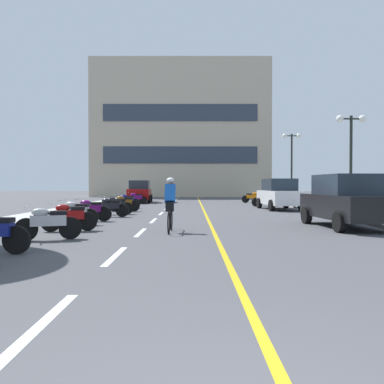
# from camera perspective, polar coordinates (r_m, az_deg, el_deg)

# --- Properties ---
(ground_plane) EXTENTS (140.00, 140.00, 0.00)m
(ground_plane) POSITION_cam_1_polar(r_m,az_deg,el_deg) (23.15, 0.84, -2.58)
(ground_plane) COLOR #47474C
(curb_left) EXTENTS (2.40, 72.00, 0.12)m
(curb_left) POSITION_cam_1_polar(r_m,az_deg,el_deg) (27.00, -14.75, -1.97)
(curb_left) COLOR #A8A8A3
(curb_left) RESTS_ON ground
(curb_right) EXTENTS (2.40, 72.00, 0.12)m
(curb_right) POSITION_cam_1_polar(r_m,az_deg,el_deg) (27.23, 16.06, -1.95)
(curb_right) COLOR #A8A8A3
(curb_right) RESTS_ON ground
(lane_dash_0) EXTENTS (0.14, 2.20, 0.01)m
(lane_dash_0) POSITION_cam_1_polar(r_m,az_deg,el_deg) (4.63, -21.11, -17.39)
(lane_dash_0) COLOR silver
(lane_dash_0) RESTS_ON ground
(lane_dash_1) EXTENTS (0.14, 2.20, 0.01)m
(lane_dash_1) POSITION_cam_1_polar(r_m,az_deg,el_deg) (8.38, -11.19, -9.00)
(lane_dash_1) COLOR silver
(lane_dash_1) RESTS_ON ground
(lane_dash_2) EXTENTS (0.14, 2.20, 0.01)m
(lane_dash_2) POSITION_cam_1_polar(r_m,az_deg,el_deg) (12.29, -7.62, -5.78)
(lane_dash_2) COLOR silver
(lane_dash_2) RESTS_ON ground
(lane_dash_3) EXTENTS (0.14, 2.20, 0.01)m
(lane_dash_3) POSITION_cam_1_polar(r_m,az_deg,el_deg) (16.25, -5.79, -4.12)
(lane_dash_3) COLOR silver
(lane_dash_3) RESTS_ON ground
(lane_dash_4) EXTENTS (0.14, 2.20, 0.01)m
(lane_dash_4) POSITION_cam_1_polar(r_m,az_deg,el_deg) (20.22, -4.69, -3.10)
(lane_dash_4) COLOR silver
(lane_dash_4) RESTS_ON ground
(lane_dash_5) EXTENTS (0.14, 2.20, 0.01)m
(lane_dash_5) POSITION_cam_1_polar(r_m,az_deg,el_deg) (24.20, -3.95, -2.42)
(lane_dash_5) COLOR silver
(lane_dash_5) RESTS_ON ground
(lane_dash_6) EXTENTS (0.14, 2.20, 0.01)m
(lane_dash_6) POSITION_cam_1_polar(r_m,az_deg,el_deg) (28.18, -3.42, -1.93)
(lane_dash_6) COLOR silver
(lane_dash_6) RESTS_ON ground
(lane_dash_7) EXTENTS (0.14, 2.20, 0.01)m
(lane_dash_7) POSITION_cam_1_polar(r_m,az_deg,el_deg) (32.17, -3.02, -1.56)
(lane_dash_7) COLOR silver
(lane_dash_7) RESTS_ON ground
(lane_dash_8) EXTENTS (0.14, 2.20, 0.01)m
(lane_dash_8) POSITION_cam_1_polar(r_m,az_deg,el_deg) (36.17, -2.71, -1.27)
(lane_dash_8) COLOR silver
(lane_dash_8) RESTS_ON ground
(lane_dash_9) EXTENTS (0.14, 2.20, 0.01)m
(lane_dash_9) POSITION_cam_1_polar(r_m,az_deg,el_deg) (40.16, -2.46, -1.04)
(lane_dash_9) COLOR silver
(lane_dash_9) RESTS_ON ground
(lane_dash_10) EXTENTS (0.14, 2.20, 0.01)m
(lane_dash_10) POSITION_cam_1_polar(r_m,az_deg,el_deg) (44.15, -2.26, -0.86)
(lane_dash_10) COLOR silver
(lane_dash_10) RESTS_ON ground
(lane_dash_11) EXTENTS (0.14, 2.20, 0.01)m
(lane_dash_11) POSITION_cam_1_polar(r_m,az_deg,el_deg) (48.15, -2.09, -0.70)
(lane_dash_11) COLOR silver
(lane_dash_11) RESTS_ON ground
(centre_line_yellow) EXTENTS (0.12, 66.00, 0.01)m
(centre_line_yellow) POSITION_cam_1_polar(r_m,az_deg,el_deg) (26.15, 1.26, -2.16)
(centre_line_yellow) COLOR gold
(centre_line_yellow) RESTS_ON ground
(office_building) EXTENTS (21.82, 8.16, 16.74)m
(office_building) POSITION_cam_1_polar(r_m,az_deg,el_deg) (51.61, -1.79, 8.73)
(office_building) COLOR #BCAD93
(office_building) RESTS_ON ground
(street_lamp_mid) EXTENTS (1.46, 0.36, 4.75)m
(street_lamp_mid) POSITION_cam_1_polar(r_m,az_deg,el_deg) (20.98, 21.72, 6.90)
(street_lamp_mid) COLOR black
(street_lamp_mid) RESTS_ON curb_right
(street_lamp_far) EXTENTS (1.46, 0.36, 5.34)m
(street_lamp_far) POSITION_cam_1_polar(r_m,az_deg,el_deg) (31.90, 13.95, 5.58)
(street_lamp_far) COLOR black
(street_lamp_far) RESTS_ON curb_right
(parked_car_near) EXTENTS (2.17, 4.31, 1.82)m
(parked_car_near) POSITION_cam_1_polar(r_m,az_deg,el_deg) (14.54, 21.02, -1.18)
(parked_car_near) COLOR black
(parked_car_near) RESTS_ON ground
(parked_car_mid) EXTENTS (2.16, 4.31, 1.82)m
(parked_car_mid) POSITION_cam_1_polar(r_m,az_deg,el_deg) (23.93, 12.23, -0.29)
(parked_car_mid) COLOR black
(parked_car_mid) RESTS_ON ground
(parked_car_far) EXTENTS (2.08, 4.27, 1.82)m
(parked_car_far) POSITION_cam_1_polar(r_m,az_deg,el_deg) (32.96, -7.75, 0.08)
(parked_car_far) COLOR black
(parked_car_far) RESTS_ON ground
(motorcycle_3) EXTENTS (1.64, 0.79, 0.92)m
(motorcycle_3) POSITION_cam_1_polar(r_m,az_deg,el_deg) (11.14, -20.25, -4.12)
(motorcycle_3) COLOR black
(motorcycle_3) RESTS_ON ground
(motorcycle_4) EXTENTS (1.66, 0.72, 0.92)m
(motorcycle_4) POSITION_cam_1_polar(r_m,az_deg,el_deg) (13.02, -17.50, -3.37)
(motorcycle_4) COLOR black
(motorcycle_4) RESTS_ON ground
(motorcycle_5) EXTENTS (1.70, 0.60, 0.92)m
(motorcycle_5) POSITION_cam_1_polar(r_m,az_deg,el_deg) (15.01, -16.61, -2.78)
(motorcycle_5) COLOR black
(motorcycle_5) RESTS_ON ground
(motorcycle_6) EXTENTS (1.70, 0.60, 0.92)m
(motorcycle_6) POSITION_cam_1_polar(r_m,az_deg,el_deg) (16.36, -14.67, -2.46)
(motorcycle_6) COLOR black
(motorcycle_6) RESTS_ON ground
(motorcycle_7) EXTENTS (1.70, 0.60, 0.92)m
(motorcycle_7) POSITION_cam_1_polar(r_m,az_deg,el_deg) (18.37, -11.89, -2.07)
(motorcycle_7) COLOR black
(motorcycle_7) RESTS_ON ground
(motorcycle_8) EXTENTS (1.66, 0.74, 0.92)m
(motorcycle_8) POSITION_cam_1_polar(r_m,az_deg,el_deg) (19.80, -11.16, -1.85)
(motorcycle_8) COLOR black
(motorcycle_8) RESTS_ON ground
(motorcycle_9) EXTENTS (1.70, 0.60, 0.92)m
(motorcycle_9) POSITION_cam_1_polar(r_m,az_deg,el_deg) (21.95, -10.00, -1.56)
(motorcycle_9) COLOR black
(motorcycle_9) RESTS_ON ground
(motorcycle_10) EXTENTS (1.70, 0.60, 0.92)m
(motorcycle_10) POSITION_cam_1_polar(r_m,az_deg,el_deg) (25.01, -9.62, -1.24)
(motorcycle_10) COLOR black
(motorcycle_10) RESTS_ON ground
(motorcycle_11) EXTENTS (1.69, 0.63, 0.92)m
(motorcycle_11) POSITION_cam_1_polar(r_m,az_deg,el_deg) (27.23, 10.08, -1.06)
(motorcycle_11) COLOR black
(motorcycle_11) RESTS_ON ground
(motorcycle_12) EXTENTS (1.68, 0.65, 0.92)m
(motorcycle_12) POSITION_cam_1_polar(r_m,az_deg,el_deg) (30.23, -8.32, -0.85)
(motorcycle_12) COLOR black
(motorcycle_12) RESTS_ON ground
(motorcycle_13) EXTENTS (1.68, 0.67, 0.92)m
(motorcycle_13) POSITION_cam_1_polar(r_m,az_deg,el_deg) (32.29, 8.49, -0.73)
(motorcycle_13) COLOR black
(motorcycle_13) RESTS_ON ground
(cyclist_rider) EXTENTS (0.42, 1.77, 1.71)m
(cyclist_rider) POSITION_cam_1_polar(r_m,az_deg,el_deg) (12.27, -3.39, -1.64)
(cyclist_rider) COLOR black
(cyclist_rider) RESTS_ON ground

